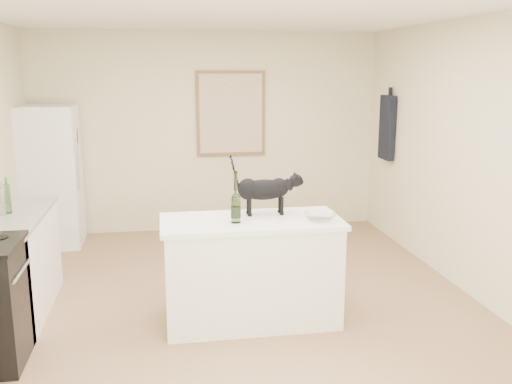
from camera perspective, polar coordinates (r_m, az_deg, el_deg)
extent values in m
plane|color=#8F6B4C|center=(5.19, -1.95, -11.88)|extent=(5.50, 5.50, 0.00)
plane|color=white|center=(4.75, -2.19, 18.04)|extent=(5.50, 5.50, 0.00)
plane|color=beige|center=(7.51, -4.84, 5.96)|extent=(4.50, 0.00, 4.50)
plane|color=beige|center=(2.20, 7.55, -9.86)|extent=(4.50, 0.00, 4.50)
plane|color=beige|center=(5.56, 21.62, 2.91)|extent=(0.00, 5.50, 5.50)
cube|color=white|center=(4.85, -0.49, -8.13)|extent=(1.44, 0.67, 0.86)
cube|color=white|center=(4.72, -0.50, -3.00)|extent=(1.50, 0.70, 0.04)
cube|color=white|center=(5.44, -23.42, -6.91)|extent=(0.60, 1.40, 0.86)
cube|color=gray|center=(5.31, -23.83, -2.31)|extent=(0.62, 1.44, 0.04)
cube|color=white|center=(7.28, -19.98, 1.48)|extent=(0.68, 0.68, 1.70)
cube|color=brown|center=(7.49, -2.55, 7.90)|extent=(0.90, 0.03, 1.10)
cube|color=beige|center=(7.47, -2.53, 7.89)|extent=(0.82, 0.00, 1.02)
cube|color=black|center=(7.34, 13.04, 6.33)|extent=(0.08, 0.34, 0.80)
cylinder|color=#2E5421|center=(4.57, -2.05, -0.83)|extent=(0.10, 0.10, 0.37)
imported|color=white|center=(4.70, 6.45, -2.48)|extent=(0.33, 0.33, 0.06)
cube|color=white|center=(7.24, -17.44, 5.36)|extent=(0.02, 0.14, 0.18)
cylinder|color=#ABB7A9|center=(5.27, -24.24, -0.91)|extent=(0.06, 0.06, 0.24)
cylinder|color=#1B511F|center=(5.33, -23.72, -0.63)|extent=(0.06, 0.06, 0.25)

